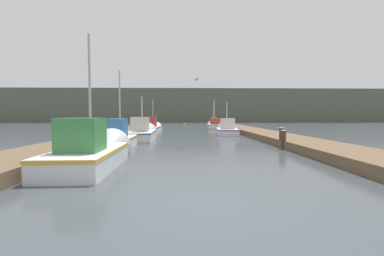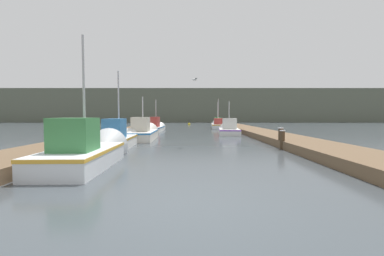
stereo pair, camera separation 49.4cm
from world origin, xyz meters
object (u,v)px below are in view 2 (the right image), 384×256
(fishing_boat_2, at_px, (144,133))
(fishing_boat_4, at_px, (157,127))
(mooring_piling_0, at_px, (283,140))
(mooring_piling_2, at_px, (224,123))
(fishing_boat_6, at_px, (218,124))
(mooring_piling_3, at_px, (228,124))
(mooring_piling_1, at_px, (281,138))
(seagull_lead, at_px, (195,79))
(fishing_boat_0, at_px, (90,151))
(fishing_boat_1, at_px, (121,138))
(channel_buoy, at_px, (190,124))
(fishing_boat_3, at_px, (229,130))
(fishing_boat_5, at_px, (219,125))

(fishing_boat_2, distance_m, fishing_boat_4, 9.03)
(mooring_piling_0, relative_size, mooring_piling_2, 0.88)
(fishing_boat_6, height_order, mooring_piling_3, fishing_boat_6)
(fishing_boat_2, height_order, mooring_piling_1, fishing_boat_2)
(seagull_lead, bearing_deg, mooring_piling_0, -130.46)
(fishing_boat_0, relative_size, fishing_boat_1, 0.94)
(fishing_boat_6, distance_m, channel_buoy, 8.62)
(mooring_piling_2, bearing_deg, mooring_piling_1, -89.92)
(fishing_boat_2, distance_m, mooring_piling_2, 21.38)
(fishing_boat_6, distance_m, seagull_lead, 23.30)
(mooring_piling_2, bearing_deg, fishing_boat_3, -95.19)
(fishing_boat_6, distance_m, mooring_piling_1, 23.68)
(fishing_boat_3, height_order, mooring_piling_3, fishing_boat_3)
(fishing_boat_2, bearing_deg, mooring_piling_3, 61.18)
(fishing_boat_2, xyz_separation_m, mooring_piling_2, (8.21, 19.74, 0.10))
(fishing_boat_4, xyz_separation_m, mooring_piling_2, (8.54, 10.72, 0.12))
(mooring_piling_2, relative_size, channel_buoy, 1.13)
(fishing_boat_4, relative_size, fishing_boat_6, 1.17)
(mooring_piling_0, bearing_deg, fishing_boat_0, -154.47)
(fishing_boat_5, bearing_deg, channel_buoy, 112.11)
(fishing_boat_1, distance_m, seagull_lead, 5.26)
(fishing_boat_5, xyz_separation_m, fishing_boat_6, (0.26, 3.66, -0.02))
(fishing_boat_2, xyz_separation_m, seagull_lead, (3.65, -4.02, 3.28))
(fishing_boat_0, bearing_deg, seagull_lead, 53.72)
(fishing_boat_4, height_order, fishing_boat_6, fishing_boat_6)
(fishing_boat_4, bearing_deg, fishing_boat_2, -86.44)
(fishing_boat_2, bearing_deg, fishing_boat_1, -97.16)
(fishing_boat_4, xyz_separation_m, mooring_piling_1, (8.57, -13.91, 0.10))
(mooring_piling_0, xyz_separation_m, channel_buoy, (-5.11, 31.83, -0.35))
(channel_buoy, bearing_deg, fishing_boat_1, -96.34)
(mooring_piling_0, relative_size, seagull_lead, 1.75)
(fishing_boat_0, xyz_separation_m, channel_buoy, (3.14, 35.77, -0.33))
(fishing_boat_2, relative_size, seagull_lead, 10.25)
(mooring_piling_3, relative_size, channel_buoy, 0.97)
(mooring_piling_0, distance_m, mooring_piling_3, 21.77)
(fishing_boat_2, xyz_separation_m, mooring_piling_3, (8.30, 16.22, 0.03))
(mooring_piling_3, distance_m, channel_buoy, 11.38)
(fishing_boat_1, bearing_deg, fishing_boat_2, 82.71)
(mooring_piling_2, xyz_separation_m, seagull_lead, (-4.56, -23.77, 3.17))
(fishing_boat_5, xyz_separation_m, mooring_piling_1, (1.30, -19.99, 0.11))
(fishing_boat_2, xyz_separation_m, fishing_boat_5, (6.94, 15.10, -0.02))
(fishing_boat_0, relative_size, fishing_boat_3, 1.04)
(fishing_boat_3, bearing_deg, fishing_boat_0, -111.21)
(fishing_boat_1, relative_size, fishing_boat_6, 1.19)
(fishing_boat_2, xyz_separation_m, fishing_boat_3, (6.85, 4.78, -0.06))
(mooring_piling_1, bearing_deg, fishing_boat_0, -151.28)
(fishing_boat_0, xyz_separation_m, fishing_boat_5, (7.08, 24.59, -0.04))
(fishing_boat_4, bearing_deg, mooring_piling_2, 52.90)
(fishing_boat_2, relative_size, mooring_piling_3, 5.95)
(fishing_boat_3, relative_size, fishing_boat_5, 0.79)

